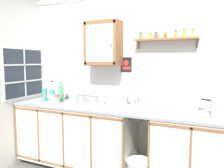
% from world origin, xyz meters
% --- Properties ---
extents(back_wall, '(3.92, 0.07, 2.51)m').
position_xyz_m(back_wall, '(0.00, 0.63, 1.27)').
color(back_wall, silver).
rests_on(back_wall, ground).
extents(lower_cabinet_run, '(1.70, 0.63, 0.90)m').
position_xyz_m(lower_cabinet_run, '(-0.80, 0.30, 0.45)').
color(lower_cabinet_run, black).
rests_on(lower_cabinet_run, ground).
extents(lower_cabinet_run_right, '(1.32, 0.63, 0.90)m').
position_xyz_m(lower_cabinet_run_right, '(0.99, 0.30, 0.45)').
color(lower_cabinet_run_right, black).
rests_on(lower_cabinet_run_right, ground).
extents(countertop, '(3.28, 0.65, 0.03)m').
position_xyz_m(countertop, '(0.00, 0.30, 0.91)').
color(countertop, gray).
rests_on(countertop, lower_cabinet_run).
extents(backsplash, '(3.28, 0.02, 0.08)m').
position_xyz_m(backsplash, '(0.00, 0.60, 0.97)').
color(backsplash, gray).
rests_on(backsplash, countertop).
extents(sink, '(0.57, 0.42, 0.44)m').
position_xyz_m(sink, '(-0.04, 0.34, 0.91)').
color(sink, silver).
rests_on(sink, countertop).
extents(saucepan, '(0.33, 0.24, 0.10)m').
position_xyz_m(saucepan, '(1.06, 0.34, 1.05)').
color(saucepan, silver).
rests_on(saucepan, hot_plate_stove).
extents(bottle_water_blue_0, '(0.06, 0.06, 0.23)m').
position_xyz_m(bottle_water_blue_0, '(-1.06, 0.21, 1.03)').
color(bottle_water_blue_0, '#8CB7E0').
rests_on(bottle_water_blue_0, countertop).
extents(bottle_soda_green_1, '(0.08, 0.08, 0.29)m').
position_xyz_m(bottle_soda_green_1, '(-1.12, 0.38, 1.05)').
color(bottle_soda_green_1, '#4CB266').
rests_on(bottle_soda_green_1, countertop).
extents(bottle_water_clear_2, '(0.08, 0.08, 0.31)m').
position_xyz_m(bottle_water_clear_2, '(-1.25, 0.34, 1.07)').
color(bottle_water_clear_2, silver).
rests_on(bottle_water_clear_2, countertop).
extents(bottle_detergent_teal_3, '(0.07, 0.07, 0.24)m').
position_xyz_m(bottle_detergent_teal_3, '(-1.34, 0.29, 1.03)').
color(bottle_detergent_teal_3, teal).
rests_on(bottle_detergent_teal_3, countertop).
extents(dish_rack, '(0.33, 0.24, 0.17)m').
position_xyz_m(dish_rack, '(-0.58, 0.32, 0.96)').
color(dish_rack, '#B2B2B7').
rests_on(dish_rack, countertop).
extents(mug, '(0.08, 0.12, 0.09)m').
position_xyz_m(mug, '(-0.43, 0.37, 0.97)').
color(mug, white).
rests_on(mug, countertop).
extents(wall_cabinet, '(0.50, 0.29, 0.61)m').
position_xyz_m(wall_cabinet, '(-0.45, 0.48, 1.77)').
color(wall_cabinet, brown).
extents(spice_shelf, '(0.80, 0.14, 0.22)m').
position_xyz_m(spice_shelf, '(0.39, 0.54, 1.82)').
color(spice_shelf, brown).
extents(warning_sign, '(0.16, 0.01, 0.21)m').
position_xyz_m(warning_sign, '(-0.15, 0.60, 1.48)').
color(warning_sign, black).
extents(window, '(0.03, 0.77, 0.76)m').
position_xyz_m(window, '(-1.66, 0.20, 1.35)').
color(window, '#262D38').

